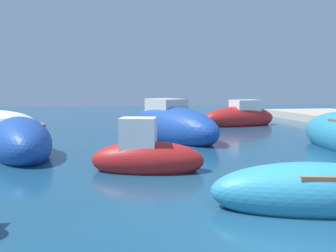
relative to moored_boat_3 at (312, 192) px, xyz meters
name	(u,v)px	position (x,y,z in m)	size (l,w,h in m)	color
ground	(293,235)	(-0.94, -1.01, -0.31)	(80.00, 80.00, 0.00)	navy
moored_boat_3	(312,192)	(0.00, 0.00, 0.00)	(3.87, 2.01, 1.11)	teal
moored_boat_4	(171,126)	(-0.91, 9.23, 0.25)	(4.16, 6.43, 2.15)	#1E479E
moored_boat_7	(240,117)	(4.08, 13.78, 0.17)	(4.92, 2.60, 1.85)	#B21E1E
moored_boat_8	(21,142)	(-6.48, 6.21, 0.15)	(3.20, 4.78, 1.64)	#1E479E
moored_boat_9	(146,156)	(-2.66, 3.42, 0.08)	(3.19, 1.79, 1.66)	#B21E1E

